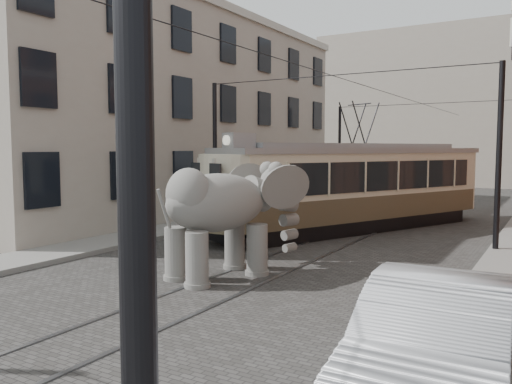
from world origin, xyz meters
The scene contains 10 objects.
ground centered at (0.00, 0.00, 0.00)m, with size 120.00×120.00×0.00m, color #3B3937.
tram_rails centered at (0.00, 0.00, 0.01)m, with size 1.54×80.00×0.02m, color slate, non-canonical shape.
sidewalk_right centered at (6.00, 0.00, 0.07)m, with size 2.00×60.00×0.15m, color slate.
sidewalk_left centered at (-6.50, 0.00, 0.07)m, with size 2.00×60.00×0.15m, color slate.
stucco_building centered at (-11.00, 10.00, 5.00)m, with size 7.00×24.00×10.00m, color gray.
distant_block centered at (0.00, 40.00, 7.00)m, with size 28.00×10.00×14.00m, color gray.
catenary centered at (-0.20, 5.00, 3.00)m, with size 11.00×30.20×6.00m, color black, non-canonical shape.
tram centered at (-0.18, 8.31, 2.56)m, with size 2.66×12.90×5.12m, color beige, non-canonical shape.
elephant centered at (-0.63, -0.99, 1.49)m, with size 2.68×4.87×2.98m, color slate, non-canonical shape.
parked_car centered at (5.64, -5.18, 0.82)m, with size 1.76×5.00×1.65m, color #A4A5A9.
Camera 1 is at (6.93, -11.82, 3.32)m, focal length 36.46 mm.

